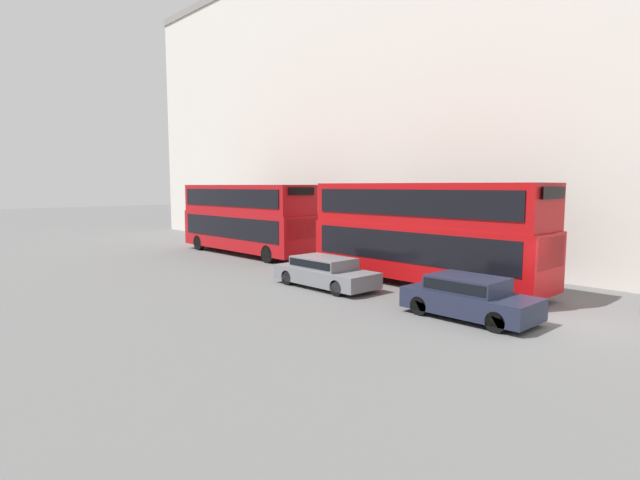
{
  "coord_description": "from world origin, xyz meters",
  "views": [
    {
      "loc": [
        -16.1,
        -5.89,
        4.3
      ],
      "look_at": [
        0.48,
        11.97,
        1.63
      ],
      "focal_mm": 28.0,
      "sensor_mm": 36.0,
      "label": 1
    }
  ],
  "objects_px": {
    "bus_second_in_queue": "(245,216)",
    "car_dark_sedan": "(469,296)",
    "car_hatchback": "(325,271)",
    "bus_leading": "(423,229)"
  },
  "relations": [
    {
      "from": "car_dark_sedan",
      "to": "car_hatchback",
      "type": "distance_m",
      "value": 6.78
    },
    {
      "from": "bus_leading",
      "to": "car_hatchback",
      "type": "height_order",
      "value": "bus_leading"
    },
    {
      "from": "bus_leading",
      "to": "car_hatchback",
      "type": "bearing_deg",
      "value": 143.12
    },
    {
      "from": "bus_second_in_queue",
      "to": "car_hatchback",
      "type": "bearing_deg",
      "value": -107.48
    },
    {
      "from": "bus_leading",
      "to": "car_hatchback",
      "type": "xyz_separation_m",
      "value": [
        -3.4,
        2.55,
        -1.74
      ]
    },
    {
      "from": "bus_leading",
      "to": "bus_second_in_queue",
      "type": "relative_size",
      "value": 1.0
    },
    {
      "from": "bus_second_in_queue",
      "to": "car_dark_sedan",
      "type": "height_order",
      "value": "bus_second_in_queue"
    },
    {
      "from": "bus_leading",
      "to": "car_dark_sedan",
      "type": "distance_m",
      "value": 5.69
    },
    {
      "from": "bus_second_in_queue",
      "to": "car_hatchback",
      "type": "xyz_separation_m",
      "value": [
        -3.4,
        -10.79,
        -1.7
      ]
    },
    {
      "from": "bus_second_in_queue",
      "to": "car_hatchback",
      "type": "height_order",
      "value": "bus_second_in_queue"
    }
  ]
}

